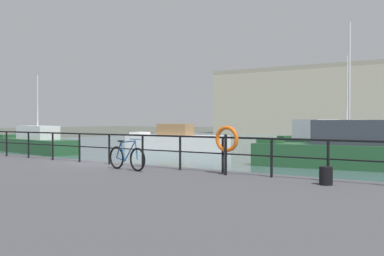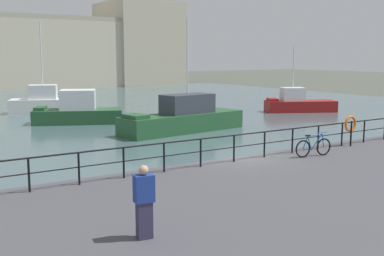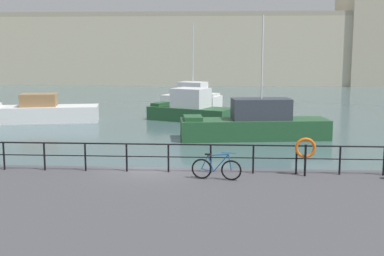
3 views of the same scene
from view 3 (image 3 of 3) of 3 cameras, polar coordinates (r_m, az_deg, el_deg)
ground_plane at (r=19.80m, az=-4.67°, el=-7.11°), size 240.00×240.00×0.00m
water_basin at (r=49.41m, az=0.34°, el=2.55°), size 80.00×60.00×0.01m
quay_promenade at (r=13.58m, az=-8.71°, el=-12.68°), size 56.00×13.00×0.94m
harbor_building at (r=82.48m, az=5.77°, el=8.95°), size 67.16×13.25×14.28m
moored_blue_motorboat at (r=39.79m, az=-16.81°, el=1.76°), size 8.79×4.23×2.16m
moored_harbor_tender at (r=46.72m, az=-0.01°, el=3.37°), size 5.81×4.16×7.92m
moored_small_launch at (r=38.82m, az=-0.20°, el=2.21°), size 6.94×4.97×2.52m
moored_cabin_cruiser at (r=31.07m, az=7.18°, el=0.43°), size 9.27×3.56×7.49m
quay_railing at (r=18.81m, az=-7.44°, el=-2.73°), size 25.07×0.07×1.08m
parked_bicycle at (r=17.59m, az=2.77°, el=-4.63°), size 1.76×0.32×0.98m
life_ring_stand at (r=18.43m, az=12.75°, el=-2.36°), size 0.75×0.16×1.40m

